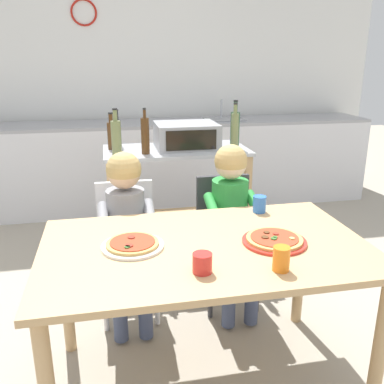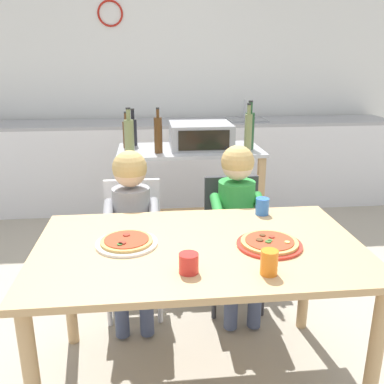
% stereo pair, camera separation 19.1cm
% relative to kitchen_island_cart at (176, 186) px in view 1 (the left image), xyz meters
% --- Properties ---
extents(ground_plane, '(12.06, 12.06, 0.00)m').
position_rel_kitchen_island_cart_xyz_m(ground_plane, '(-0.10, -0.19, -0.59)').
color(ground_plane, '#A89E8C').
extents(back_wall_tiled, '(5.29, 0.14, 2.70)m').
position_rel_kitchen_island_cart_xyz_m(back_wall_tiled, '(-0.10, 1.68, 0.76)').
color(back_wall_tiled, white).
rests_on(back_wall_tiled, ground).
extents(kitchen_counter, '(4.76, 0.60, 1.10)m').
position_rel_kitchen_island_cart_xyz_m(kitchen_counter, '(-0.10, 1.27, -0.13)').
color(kitchen_counter, silver).
rests_on(kitchen_counter, ground).
extents(kitchen_island_cart, '(1.07, 0.54, 0.88)m').
position_rel_kitchen_island_cart_xyz_m(kitchen_island_cart, '(0.00, 0.00, 0.00)').
color(kitchen_island_cart, '#B7BABF').
rests_on(kitchen_island_cart, ground).
extents(toaster_oven, '(0.46, 0.40, 0.19)m').
position_rel_kitchen_island_cart_xyz_m(toaster_oven, '(0.08, 0.02, 0.39)').
color(toaster_oven, '#999BA0').
rests_on(toaster_oven, kitchen_island_cart).
extents(bottle_clear_vinegar, '(0.07, 0.07, 0.36)m').
position_rel_kitchen_island_cart_xyz_m(bottle_clear_vinegar, '(0.44, -0.06, 0.44)').
color(bottle_clear_vinegar, '#1E4723').
rests_on(bottle_clear_vinegar, kitchen_island_cart).
extents(bottle_brown_beer, '(0.07, 0.07, 0.33)m').
position_rel_kitchen_island_cart_xyz_m(bottle_brown_beer, '(-0.44, -0.17, 0.43)').
color(bottle_brown_beer, olive).
rests_on(bottle_brown_beer, kitchen_island_cart).
extents(bottle_squat_spirits, '(0.06, 0.06, 0.27)m').
position_rel_kitchen_island_cart_xyz_m(bottle_squat_spirits, '(-0.47, 0.08, 0.41)').
color(bottle_squat_spirits, '#4C2D14').
rests_on(bottle_squat_spirits, kitchen_island_cart).
extents(bottle_slim_sauce, '(0.06, 0.06, 0.28)m').
position_rel_kitchen_island_cart_xyz_m(bottle_slim_sauce, '(-0.42, 0.16, 0.41)').
color(bottle_slim_sauce, black).
rests_on(bottle_slim_sauce, kitchen_island_cart).
extents(bottle_dark_olive_oil, '(0.05, 0.05, 0.35)m').
position_rel_kitchen_island_cart_xyz_m(bottle_dark_olive_oil, '(0.39, -0.21, 0.44)').
color(bottle_dark_olive_oil, olive).
rests_on(bottle_dark_olive_oil, kitchen_island_cart).
extents(bottle_tall_green_wine, '(0.06, 0.06, 0.32)m').
position_rel_kitchen_island_cart_xyz_m(bottle_tall_green_wine, '(-0.24, -0.13, 0.43)').
color(bottle_tall_green_wine, '#4C2D14').
rests_on(bottle_tall_green_wine, kitchen_island_cart).
extents(dining_table, '(1.45, 0.87, 0.74)m').
position_rel_kitchen_island_cart_xyz_m(dining_table, '(-0.10, -1.39, 0.06)').
color(dining_table, tan).
rests_on(dining_table, ground).
extents(dining_chair_left, '(0.36, 0.36, 0.81)m').
position_rel_kitchen_island_cart_xyz_m(dining_chair_left, '(-0.42, -0.69, -0.11)').
color(dining_chair_left, silver).
rests_on(dining_chair_left, ground).
extents(dining_chair_right, '(0.36, 0.36, 0.81)m').
position_rel_kitchen_island_cart_xyz_m(dining_chair_right, '(0.21, -0.68, -0.11)').
color(dining_chair_right, '#333338').
rests_on(dining_chair_right, ground).
extents(child_in_grey_shirt, '(0.32, 0.42, 1.02)m').
position_rel_kitchen_island_cart_xyz_m(child_in_grey_shirt, '(-0.42, -0.80, 0.08)').
color(child_in_grey_shirt, '#424C6B').
rests_on(child_in_grey_shirt, ground).
extents(child_in_green_shirt, '(0.32, 0.42, 1.03)m').
position_rel_kitchen_island_cart_xyz_m(child_in_green_shirt, '(0.21, -0.80, 0.09)').
color(child_in_green_shirt, '#424C6B').
rests_on(child_in_green_shirt, ground).
extents(pizza_plate_white, '(0.27, 0.27, 0.03)m').
position_rel_kitchen_island_cart_xyz_m(pizza_plate_white, '(-0.42, -1.36, 0.17)').
color(pizza_plate_white, white).
rests_on(pizza_plate_white, dining_table).
extents(pizza_plate_red_rimmed, '(0.29, 0.29, 0.03)m').
position_rel_kitchen_island_cart_xyz_m(pizza_plate_red_rimmed, '(0.21, -1.44, 0.17)').
color(pizza_plate_red_rimmed, red).
rests_on(pizza_plate_red_rimmed, dining_table).
extents(drinking_cup_red, '(0.08, 0.08, 0.08)m').
position_rel_kitchen_island_cart_xyz_m(drinking_cup_red, '(-0.17, -1.64, 0.19)').
color(drinking_cup_red, red).
rests_on(drinking_cup_red, dining_table).
extents(drinking_cup_blue, '(0.07, 0.07, 0.09)m').
position_rel_kitchen_island_cart_xyz_m(drinking_cup_blue, '(0.28, -1.05, 0.20)').
color(drinking_cup_blue, blue).
rests_on(drinking_cup_blue, dining_table).
extents(drinking_cup_orange, '(0.07, 0.07, 0.10)m').
position_rel_kitchen_island_cart_xyz_m(drinking_cup_orange, '(0.13, -1.69, 0.20)').
color(drinking_cup_orange, orange).
rests_on(drinking_cup_orange, dining_table).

